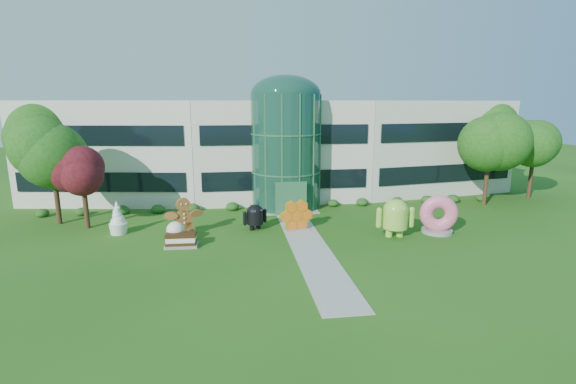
{
  "coord_description": "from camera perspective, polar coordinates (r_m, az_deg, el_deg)",
  "views": [
    {
      "loc": [
        -5.0,
        -24.03,
        9.14
      ],
      "look_at": [
        -0.68,
        6.0,
        2.6
      ],
      "focal_mm": 26.0,
      "sensor_mm": 36.0,
      "label": 1
    }
  ],
  "objects": [
    {
      "name": "donut",
      "position": [
        31.49,
        19.85,
        -2.82
      ],
      "size": [
        2.93,
        2.0,
        2.79
      ],
      "primitive_type": null,
      "rotation": [
        0.0,
        0.0,
        -0.29
      ],
      "color": "#E9588A",
      "rests_on": "ground"
    },
    {
      "name": "walkway",
      "position": [
        28.04,
        2.55,
        -6.83
      ],
      "size": [
        2.4,
        20.0,
        0.04
      ],
      "primitive_type": "cube",
      "color": "#9E9E93",
      "rests_on": "ground"
    },
    {
      "name": "trees_backdrop",
      "position": [
        37.7,
        -0.5,
        4.63
      ],
      "size": [
        52.0,
        8.0,
        8.4
      ],
      "primitive_type": null,
      "color": "#224912",
      "rests_on": "ground"
    },
    {
      "name": "gingerbread",
      "position": [
        29.85,
        -14.04,
        -3.3
      ],
      "size": [
        3.16,
        1.88,
        2.74
      ],
      "primitive_type": null,
      "rotation": [
        0.0,
        0.0,
        0.27
      ],
      "color": "brown",
      "rests_on": "ground"
    },
    {
      "name": "cupcake",
      "position": [
        28.5,
        -15.13,
        -5.38
      ],
      "size": [
        1.66,
        1.66,
        1.51
      ],
      "primitive_type": null,
      "rotation": [
        0.0,
        0.0,
        0.43
      ],
      "color": "white",
      "rests_on": "ground"
    },
    {
      "name": "ground",
      "position": [
        26.2,
        3.37,
        -8.28
      ],
      "size": [
        140.0,
        140.0,
        0.0
      ],
      "primitive_type": "plane",
      "color": "#215114",
      "rests_on": "ground"
    },
    {
      "name": "building",
      "position": [
        42.57,
        -1.41,
        6.1
      ],
      "size": [
        46.0,
        15.0,
        9.3
      ],
      "primitive_type": null,
      "color": "beige",
      "rests_on": "ground"
    },
    {
      "name": "atrium",
      "position": [
        36.63,
        -0.29,
        5.51
      ],
      "size": [
        6.0,
        6.0,
        9.8
      ],
      "primitive_type": "cylinder",
      "color": "#194738",
      "rests_on": "ground"
    },
    {
      "name": "ice_cream_sandwich",
      "position": [
        27.86,
        -14.4,
        -6.38
      ],
      "size": [
        2.11,
        1.11,
        0.92
      ],
      "primitive_type": null,
      "rotation": [
        0.0,
        0.0,
        -0.04
      ],
      "color": "#32180B",
      "rests_on": "ground"
    },
    {
      "name": "android_black",
      "position": [
        30.5,
        -4.54,
        -3.15
      ],
      "size": [
        2.29,
        1.93,
        2.21
      ],
      "primitive_type": null,
      "rotation": [
        0.0,
        0.0,
        0.38
      ],
      "color": "black",
      "rests_on": "ground"
    },
    {
      "name": "froyo",
      "position": [
        31.8,
        -22.27,
        -3.28
      ],
      "size": [
        1.58,
        1.58,
        2.34
      ],
      "primitive_type": null,
      "rotation": [
        0.0,
        0.0,
        0.17
      ],
      "color": "white",
      "rests_on": "ground"
    },
    {
      "name": "tree_red",
      "position": [
        33.8,
        -26.13,
        0.44
      ],
      "size": [
        4.0,
        4.0,
        6.0
      ],
      "primitive_type": null,
      "color": "#3F0C14",
      "rests_on": "ground"
    },
    {
      "name": "honeycomb",
      "position": [
        30.28,
        1.19,
        -3.42
      ],
      "size": [
        2.71,
        1.47,
        2.02
      ],
      "primitive_type": null,
      "rotation": [
        0.0,
        0.0,
        0.23
      ],
      "color": "orange",
      "rests_on": "ground"
    },
    {
      "name": "android_green",
      "position": [
        29.67,
        14.48,
        -3.02
      ],
      "size": [
        2.91,
        2.06,
        3.13
      ],
      "primitive_type": null,
      "rotation": [
        0.0,
        0.0,
        -0.08
      ],
      "color": "#92CD41",
      "rests_on": "ground"
    }
  ]
}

